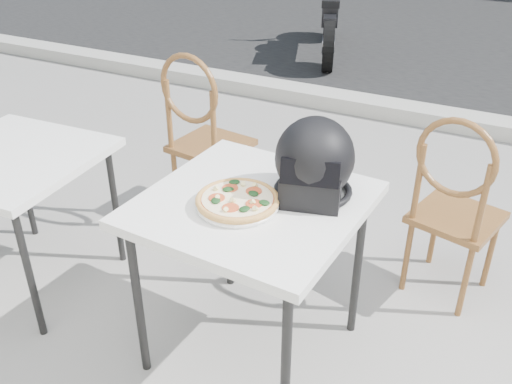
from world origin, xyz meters
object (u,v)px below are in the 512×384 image
at_px(cafe_table_main, 252,216).
at_px(cafe_chair_main, 455,201).
at_px(cafe_table_side, 13,167).
at_px(helmet, 314,163).
at_px(plate, 238,205).
at_px(cafe_chair_side, 202,129).
at_px(pizza, 238,199).
at_px(motorcycle, 329,17).

height_order(cafe_table_main, cafe_chair_main, cafe_chair_main).
relative_size(cafe_table_main, cafe_table_side, 1.10).
distance_m(helmet, cafe_table_side, 1.42).
bearing_deg(cafe_chair_main, plate, 64.39).
bearing_deg(cafe_chair_side, cafe_table_main, 138.96).
bearing_deg(cafe_table_main, cafe_chair_side, 131.37).
relative_size(pizza, motorcycle, 0.23).
bearing_deg(cafe_chair_main, pizza, 64.39).
xyz_separation_m(pizza, cafe_chair_side, (-0.71, 0.90, -0.22)).
bearing_deg(cafe_table_side, pizza, -0.51).
relative_size(plate, cafe_chair_main, 0.41).
relative_size(plate, cafe_table_side, 0.51).
xyz_separation_m(cafe_chair_side, motorcycle, (-0.54, 3.51, -0.17)).
distance_m(plate, helmet, 0.32).
relative_size(pizza, cafe_chair_main, 0.42).
bearing_deg(pizza, cafe_chair_main, 49.83).
xyz_separation_m(plate, helmet, (0.21, 0.20, 0.13)).
bearing_deg(cafe_table_side, helmet, 7.97).
distance_m(pizza, cafe_chair_main, 1.07).
height_order(cafe_chair_main, motorcycle, cafe_chair_main).
bearing_deg(cafe_chair_main, cafe_table_side, 37.58).
height_order(plate, motorcycle, motorcycle).
height_order(pizza, cafe_table_side, pizza).
bearing_deg(plate, cafe_table_main, 68.33).
bearing_deg(pizza, cafe_table_side, 179.49).
relative_size(helmet, cafe_chair_side, 0.37).
bearing_deg(helmet, cafe_chair_main, 37.84).
relative_size(plate, pizza, 0.99).
bearing_deg(pizza, cafe_chair_side, 128.19).
bearing_deg(motorcycle, helmet, -90.96).
distance_m(cafe_table_main, cafe_chair_side, 1.12).
relative_size(cafe_table_main, plate, 2.15).
xyz_separation_m(cafe_chair_main, cafe_chair_side, (-1.38, 0.11, 0.03)).
xyz_separation_m(cafe_table_main, pizza, (-0.03, -0.07, 0.10)).
xyz_separation_m(cafe_table_main, plate, (-0.03, -0.07, 0.08)).
relative_size(helmet, motorcycle, 0.22).
bearing_deg(helmet, pizza, -150.12).
distance_m(pizza, cafe_table_side, 1.18).
height_order(cafe_chair_main, cafe_chair_side, cafe_chair_side).
bearing_deg(motorcycle, cafe_table_side, -109.07).
height_order(helmet, cafe_chair_side, helmet).
height_order(cafe_table_main, motorcycle, motorcycle).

